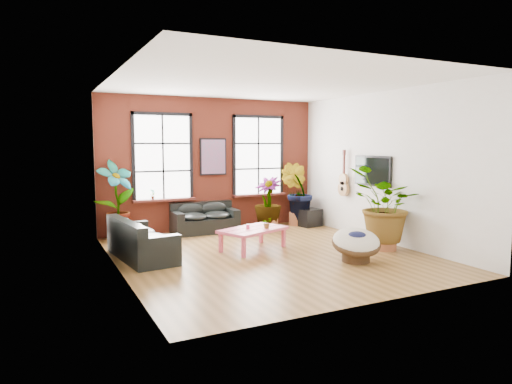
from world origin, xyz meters
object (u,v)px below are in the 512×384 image
coffee_table (253,231)px  papasan_chair (356,243)px  sofa_left (139,241)px  sofa_back (204,219)px

coffee_table → papasan_chair: papasan_chair is taller
sofa_left → papasan_chair: (3.74, -2.10, 0.00)m
sofa_left → papasan_chair: 4.29m
sofa_back → coffee_table: 2.36m
coffee_table → papasan_chair: (1.36, -1.80, -0.05)m
sofa_left → sofa_back: bearing=-52.5°
sofa_back → sofa_left: bearing=-134.7°
sofa_back → coffee_table: (0.28, -2.34, 0.06)m
sofa_back → papasan_chair: bearing=-67.3°
sofa_back → sofa_left: size_ratio=0.81×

